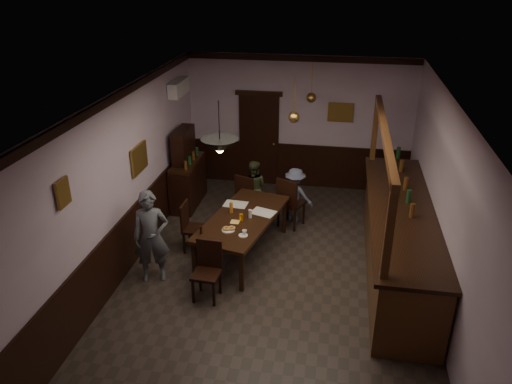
% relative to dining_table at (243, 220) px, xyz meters
% --- Properties ---
extents(room, '(5.01, 8.01, 3.01)m').
position_rel_dining_table_xyz_m(room, '(0.65, -0.76, 0.81)').
color(room, '#2D2621').
rests_on(room, ground).
extents(dining_table, '(1.45, 2.36, 0.75)m').
position_rel_dining_table_xyz_m(dining_table, '(0.00, 0.00, 0.00)').
color(dining_table, black).
rests_on(dining_table, ground).
extents(chair_far_left, '(0.54, 0.54, 0.97)m').
position_rel_dining_table_xyz_m(chair_far_left, '(-0.18, 1.34, -0.15)').
color(chair_far_left, black).
rests_on(chair_far_left, ground).
extents(chair_far_right, '(0.60, 0.60, 1.05)m').
position_rel_dining_table_xyz_m(chair_far_right, '(0.69, 1.14, -0.11)').
color(chair_far_right, black).
rests_on(chair_far_right, ground).
extents(chair_near, '(0.43, 0.43, 0.94)m').
position_rel_dining_table_xyz_m(chair_near, '(-0.29, -1.29, -0.17)').
color(chair_near, black).
rests_on(chair_near, ground).
extents(chair_side, '(0.40, 0.40, 0.93)m').
position_rel_dining_table_xyz_m(chair_side, '(-0.95, -0.01, -0.18)').
color(chair_side, black).
rests_on(chair_side, ground).
extents(person_standing, '(0.66, 0.54, 1.57)m').
position_rel_dining_table_xyz_m(person_standing, '(-1.29, -1.00, 0.10)').
color(person_standing, '#4F525B').
rests_on(person_standing, ground).
extents(person_seated_left, '(0.58, 0.46, 1.16)m').
position_rel_dining_table_xyz_m(person_seated_left, '(-0.11, 1.61, -0.10)').
color(person_seated_left, '#444A2C').
rests_on(person_seated_left, ground).
extents(person_seated_right, '(0.81, 0.57, 1.13)m').
position_rel_dining_table_xyz_m(person_seated_right, '(0.77, 1.42, -0.12)').
color(person_seated_right, slate).
rests_on(person_seated_right, ground).
extents(newspaper_left, '(0.44, 0.33, 0.01)m').
position_rel_dining_table_xyz_m(newspaper_left, '(-0.22, 0.45, 0.07)').
color(newspaper_left, silver).
rests_on(newspaper_left, dining_table).
extents(newspaper_right, '(0.49, 0.42, 0.01)m').
position_rel_dining_table_xyz_m(newspaper_right, '(0.33, 0.22, 0.07)').
color(newspaper_right, silver).
rests_on(newspaper_right, dining_table).
extents(napkin, '(0.18, 0.18, 0.00)m').
position_rel_dining_table_xyz_m(napkin, '(-0.09, -0.21, 0.07)').
color(napkin, '#FFD05D').
rests_on(napkin, dining_table).
extents(saucer, '(0.15, 0.15, 0.01)m').
position_rel_dining_table_xyz_m(saucer, '(0.14, -0.64, 0.07)').
color(saucer, white).
rests_on(saucer, dining_table).
extents(coffee_cup, '(0.10, 0.10, 0.07)m').
position_rel_dining_table_xyz_m(coffee_cup, '(0.15, -0.61, 0.11)').
color(coffee_cup, white).
rests_on(coffee_cup, saucer).
extents(pastry_plate, '(0.22, 0.22, 0.01)m').
position_rel_dining_table_xyz_m(pastry_plate, '(-0.14, -0.52, 0.07)').
color(pastry_plate, white).
rests_on(pastry_plate, dining_table).
extents(pastry_ring_a, '(0.13, 0.13, 0.04)m').
position_rel_dining_table_xyz_m(pastry_ring_a, '(-0.17, -0.52, 0.10)').
color(pastry_ring_a, '#C68C47').
rests_on(pastry_ring_a, pastry_plate).
extents(pastry_ring_b, '(0.13, 0.13, 0.04)m').
position_rel_dining_table_xyz_m(pastry_ring_b, '(-0.09, -0.49, 0.10)').
color(pastry_ring_b, '#C68C47').
rests_on(pastry_ring_b, pastry_plate).
extents(soda_can, '(0.07, 0.07, 0.12)m').
position_rel_dining_table_xyz_m(soda_can, '(0.00, -0.13, 0.12)').
color(soda_can, orange).
rests_on(soda_can, dining_table).
extents(beer_glass, '(0.06, 0.06, 0.20)m').
position_rel_dining_table_xyz_m(beer_glass, '(-0.23, 0.12, 0.16)').
color(beer_glass, '#BF721E').
rests_on(beer_glass, dining_table).
extents(water_glass, '(0.06, 0.06, 0.15)m').
position_rel_dining_table_xyz_m(water_glass, '(0.13, -0.01, 0.14)').
color(water_glass, silver).
rests_on(water_glass, dining_table).
extents(pepper_mill, '(0.04, 0.04, 0.14)m').
position_rel_dining_table_xyz_m(pepper_mill, '(-0.55, -0.70, 0.13)').
color(pepper_mill, black).
rests_on(pepper_mill, dining_table).
extents(sideboard, '(0.45, 1.27, 1.68)m').
position_rel_dining_table_xyz_m(sideboard, '(-1.57, 1.81, -0.01)').
color(sideboard, black).
rests_on(sideboard, ground).
extents(bar_counter, '(1.04, 4.45, 2.49)m').
position_rel_dining_table_xyz_m(bar_counter, '(2.64, -0.07, -0.06)').
color(bar_counter, '#452612').
rests_on(bar_counter, ground).
extents(door_back, '(0.90, 0.06, 2.10)m').
position_rel_dining_table_xyz_m(door_back, '(-0.25, 3.19, 0.36)').
color(door_back, black).
rests_on(door_back, ground).
extents(ac_unit, '(0.20, 0.85, 0.30)m').
position_rel_dining_table_xyz_m(ac_unit, '(-1.73, 2.14, 1.76)').
color(ac_unit, white).
rests_on(ac_unit, ground).
extents(picture_left_small, '(0.04, 0.28, 0.36)m').
position_rel_dining_table_xyz_m(picture_left_small, '(-1.81, -2.36, 1.46)').
color(picture_left_small, olive).
rests_on(picture_left_small, ground).
extents(picture_left_large, '(0.04, 0.62, 0.48)m').
position_rel_dining_table_xyz_m(picture_left_large, '(-1.81, 0.04, 1.01)').
color(picture_left_large, olive).
rests_on(picture_left_large, ground).
extents(picture_back, '(0.55, 0.04, 0.42)m').
position_rel_dining_table_xyz_m(picture_back, '(1.55, 3.20, 1.11)').
color(picture_back, olive).
rests_on(picture_back, ground).
extents(pendant_iron, '(0.56, 0.56, 0.79)m').
position_rel_dining_table_xyz_m(pendant_iron, '(-0.17, -0.78, 1.63)').
color(pendant_iron, black).
rests_on(pendant_iron, ground).
extents(pendant_brass_mid, '(0.20, 0.20, 0.81)m').
position_rel_dining_table_xyz_m(pendant_brass_mid, '(0.75, 0.95, 1.61)').
color(pendant_brass_mid, '#BF8C3F').
rests_on(pendant_brass_mid, ground).
extents(pendant_brass_far, '(0.20, 0.20, 0.81)m').
position_rel_dining_table_xyz_m(pendant_brass_far, '(0.95, 2.38, 1.61)').
color(pendant_brass_far, '#BF8C3F').
rests_on(pendant_brass_far, ground).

